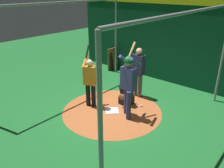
% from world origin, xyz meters
% --- Properties ---
extents(ground_plane, '(25.15, 25.15, 0.00)m').
position_xyz_m(ground_plane, '(0.00, 0.00, 0.00)').
color(ground_plane, '#1E6B2D').
extents(dirt_circle, '(3.21, 3.21, 0.01)m').
position_xyz_m(dirt_circle, '(0.00, 0.00, 0.00)').
color(dirt_circle, '#B76033').
rests_on(dirt_circle, ground).
extents(home_plate, '(0.59, 0.59, 0.01)m').
position_xyz_m(home_plate, '(0.00, 0.00, 0.01)').
color(home_plate, white).
rests_on(home_plate, dirt_circle).
extents(batter, '(0.68, 0.49, 2.25)m').
position_xyz_m(batter, '(-0.08, 0.56, 1.20)').
color(batter, navy).
rests_on(batter, ground).
extents(catcher, '(0.58, 0.40, 0.95)m').
position_xyz_m(catcher, '(-0.65, 0.06, 0.37)').
color(catcher, black).
rests_on(catcher, ground).
extents(umpire, '(0.23, 0.49, 1.81)m').
position_xyz_m(umpire, '(-1.45, -0.01, 1.02)').
color(umpire, '#4C4C51').
rests_on(umpire, ground).
extents(visitor, '(0.54, 0.59, 2.01)m').
position_xyz_m(visitor, '(0.19, -0.78, 0.94)').
color(visitor, black).
rests_on(visitor, ground).
extents(back_wall, '(0.23, 9.15, 3.37)m').
position_xyz_m(back_wall, '(-3.53, 0.00, 1.70)').
color(back_wall, '#0C3D26').
rests_on(back_wall, ground).
extents(cage_frame, '(5.93, 4.64, 3.28)m').
position_xyz_m(cage_frame, '(0.00, 0.00, 2.29)').
color(cage_frame, gray).
rests_on(cage_frame, ground).
extents(bat_rack, '(0.94, 0.18, 1.05)m').
position_xyz_m(bat_rack, '(-3.28, -2.64, 0.49)').
color(bat_rack, olive).
rests_on(bat_rack, ground).
extents(baseball_0, '(0.07, 0.07, 0.07)m').
position_xyz_m(baseball_0, '(-0.85, 0.57, 0.04)').
color(baseball_0, white).
rests_on(baseball_0, dirt_circle).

